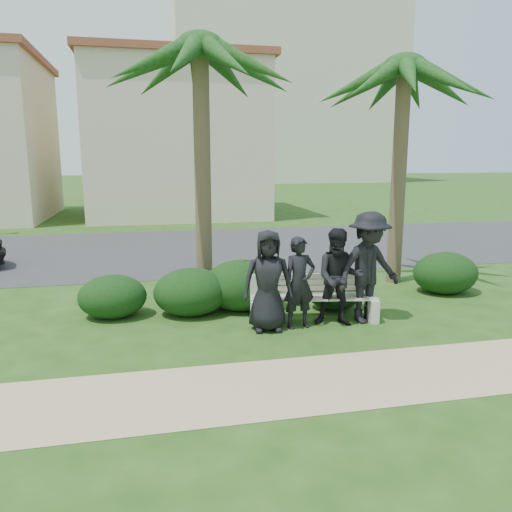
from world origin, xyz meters
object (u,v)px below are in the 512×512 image
(man_b, at_px, (299,283))
(palm_right, at_px, (405,69))
(park_bench, at_px, (313,301))
(man_a, at_px, (268,281))
(man_c, at_px, (339,277))
(palm_left, at_px, (200,50))
(man_d, at_px, (369,268))

(man_b, bearing_deg, palm_right, 31.43)
(park_bench, bearing_deg, man_b, -127.80)
(man_a, distance_m, man_c, 1.21)
(man_c, distance_m, palm_left, 4.94)
(man_d, bearing_deg, man_a, 166.58)
(palm_left, bearing_deg, man_b, -59.91)
(palm_left, bearing_deg, man_c, -48.89)
(man_a, bearing_deg, palm_right, 41.70)
(man_b, relative_size, palm_left, 0.27)
(man_a, height_order, palm_right, palm_right)
(man_b, height_order, palm_right, palm_right)
(man_c, distance_m, man_d, 0.56)
(park_bench, relative_size, palm_left, 0.40)
(palm_left, distance_m, palm_right, 4.35)
(man_b, distance_m, man_d, 1.24)
(palm_left, xyz_separation_m, palm_right, (4.34, 0.30, -0.14))
(man_c, distance_m, palm_right, 5.15)
(man_b, height_order, palm_left, palm_left)
(park_bench, bearing_deg, palm_right, 50.34)
(man_d, bearing_deg, palm_left, 123.84)
(man_c, xyz_separation_m, palm_right, (2.36, 2.57, 3.78))
(man_b, relative_size, man_d, 0.80)
(park_bench, height_order, man_b, man_b)
(man_b, bearing_deg, man_d, -7.03)
(man_c, xyz_separation_m, palm_left, (-1.98, 2.27, 3.92))
(palm_left, height_order, palm_right, palm_left)
(park_bench, xyz_separation_m, man_b, (-0.34, -0.31, 0.42))
(park_bench, relative_size, palm_right, 0.41)
(man_d, distance_m, palm_left, 5.07)
(park_bench, height_order, man_d, man_d)
(man_a, bearing_deg, man_b, 7.55)
(park_bench, xyz_separation_m, man_a, (-0.88, -0.32, 0.48))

